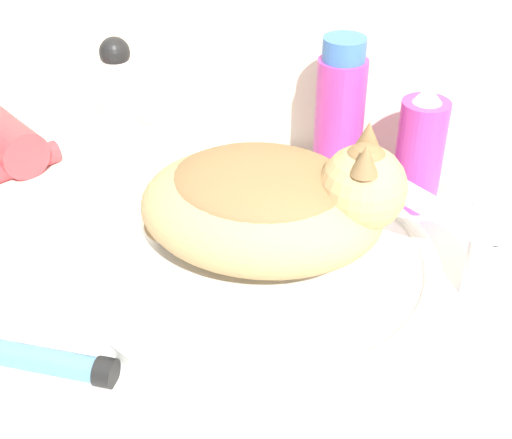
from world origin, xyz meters
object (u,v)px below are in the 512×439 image
(shampoo_bottle_tall, at_px, (339,118))
(spray_bottle_trigger, at_px, (420,152))
(cat, at_px, (271,201))
(cream_tube, at_px, (52,362))
(deodorant_stick, at_px, (119,88))
(faucet, at_px, (482,235))
(hair_dryer, at_px, (4,139))

(shampoo_bottle_tall, distance_m, spray_bottle_trigger, 0.11)
(cat, xyz_separation_m, cream_tube, (-0.14, -0.21, -0.10))
(spray_bottle_trigger, xyz_separation_m, cream_tube, (-0.24, -0.44, -0.06))
(shampoo_bottle_tall, xyz_separation_m, cream_tube, (-0.13, -0.44, -0.09))
(cat, height_order, cream_tube, cat)
(shampoo_bottle_tall, bearing_deg, cat, -88.46)
(deodorant_stick, relative_size, shampoo_bottle_tall, 0.75)
(faucet, relative_size, shampoo_bottle_tall, 0.71)
(cat, bearing_deg, spray_bottle_trigger, 51.66)
(deodorant_stick, distance_m, cream_tube, 0.50)
(faucet, distance_m, shampoo_bottle_tall, 0.26)
(hair_dryer, bearing_deg, spray_bottle_trigger, -142.89)
(cat, relative_size, cream_tube, 2.16)
(deodorant_stick, distance_m, spray_bottle_trigger, 0.45)
(deodorant_stick, height_order, hair_dryer, deodorant_stick)
(cat, xyz_separation_m, deodorant_stick, (-0.35, 0.23, -0.03))
(cream_tube, bearing_deg, cat, 57.51)
(faucet, xyz_separation_m, shampoo_bottle_tall, (-0.21, 0.15, 0.02))
(shampoo_bottle_tall, bearing_deg, spray_bottle_trigger, 0.00)
(cat, distance_m, deodorant_stick, 0.42)
(spray_bottle_trigger, height_order, cream_tube, spray_bottle_trigger)
(cream_tube, bearing_deg, faucet, 40.26)
(deodorant_stick, height_order, spray_bottle_trigger, spray_bottle_trigger)
(cat, relative_size, deodorant_stick, 1.91)
(hair_dryer, bearing_deg, cream_tube, 160.39)
(hair_dryer, bearing_deg, faucet, -157.86)
(spray_bottle_trigger, distance_m, hair_dryer, 0.58)
(cat, relative_size, faucet, 2.00)
(deodorant_stick, relative_size, hair_dryer, 0.84)
(shampoo_bottle_tall, xyz_separation_m, hair_dryer, (-0.46, -0.13, -0.07))
(cream_tube, bearing_deg, deodorant_stick, 115.95)
(cat, bearing_deg, deodorant_stick, 132.12)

